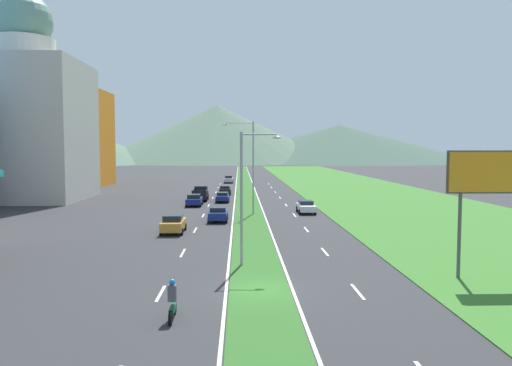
{
  "coord_description": "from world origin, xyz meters",
  "views": [
    {
      "loc": [
        -1.03,
        -25.23,
        7.42
      ],
      "look_at": [
        1.16,
        40.04,
        2.86
      ],
      "focal_mm": 34.44,
      "sensor_mm": 36.0,
      "label": 1
    }
  ],
  "objects_px": {
    "street_lamp_near": "(246,189)",
    "billboard_roadside": "(491,180)",
    "car_1": "(218,214)",
    "car_2": "(229,179)",
    "car_6": "(306,207)",
    "pickup_truck_0": "(201,194)",
    "car_0": "(194,200)",
    "car_4": "(173,224)",
    "car_5": "(223,197)",
    "motorcycle_rider": "(172,303)",
    "car_3": "(225,190)",
    "street_lamp_mid": "(250,161)"
  },
  "relations": [
    {
      "from": "street_lamp_near",
      "to": "billboard_roadside",
      "type": "height_order",
      "value": "street_lamp_near"
    },
    {
      "from": "car_1",
      "to": "car_2",
      "type": "bearing_deg",
      "value": 0.19
    },
    {
      "from": "car_6",
      "to": "pickup_truck_0",
      "type": "height_order",
      "value": "pickup_truck_0"
    },
    {
      "from": "car_0",
      "to": "car_4",
      "type": "distance_m",
      "value": 20.44
    },
    {
      "from": "car_2",
      "to": "car_5",
      "type": "xyz_separation_m",
      "value": [
        0.01,
        -38.36,
        -0.08
      ]
    },
    {
      "from": "car_0",
      "to": "motorcycle_rider",
      "type": "distance_m",
      "value": 42.8
    },
    {
      "from": "car_0",
      "to": "car_5",
      "type": "height_order",
      "value": "car_0"
    },
    {
      "from": "street_lamp_near",
      "to": "car_5",
      "type": "relative_size",
      "value": 1.92
    },
    {
      "from": "car_4",
      "to": "pickup_truck_0",
      "type": "height_order",
      "value": "pickup_truck_0"
    },
    {
      "from": "car_5",
      "to": "pickup_truck_0",
      "type": "bearing_deg",
      "value": 55.23
    },
    {
      "from": "street_lamp_near",
      "to": "car_6",
      "type": "bearing_deg",
      "value": 74.06
    },
    {
      "from": "car_2",
      "to": "billboard_roadside",
      "type": "bearing_deg",
      "value": -168.22
    },
    {
      "from": "street_lamp_near",
      "to": "pickup_truck_0",
      "type": "distance_m",
      "value": 40.51
    },
    {
      "from": "car_3",
      "to": "car_4",
      "type": "relative_size",
      "value": 0.95
    },
    {
      "from": "pickup_truck_0",
      "to": "motorcycle_rider",
      "type": "relative_size",
      "value": 2.7
    },
    {
      "from": "car_4",
      "to": "car_6",
      "type": "distance_m",
      "value": 18.84
    },
    {
      "from": "car_1",
      "to": "street_lamp_near",
      "type": "bearing_deg",
      "value": -172.3
    },
    {
      "from": "car_4",
      "to": "car_5",
      "type": "height_order",
      "value": "car_4"
    },
    {
      "from": "car_6",
      "to": "motorcycle_rider",
      "type": "xyz_separation_m",
      "value": [
        -10.61,
        -35.33,
        0.01
      ]
    },
    {
      "from": "street_lamp_mid",
      "to": "car_3",
      "type": "xyz_separation_m",
      "value": [
        -3.55,
        24.16,
        -5.26
      ]
    },
    {
      "from": "billboard_roadside",
      "to": "car_0",
      "type": "height_order",
      "value": "billboard_roadside"
    },
    {
      "from": "car_0",
      "to": "car_3",
      "type": "height_order",
      "value": "car_0"
    },
    {
      "from": "street_lamp_mid",
      "to": "billboard_roadside",
      "type": "distance_m",
      "value": 30.85
    },
    {
      "from": "motorcycle_rider",
      "to": "street_lamp_near",
      "type": "bearing_deg",
      "value": -18.73
    },
    {
      "from": "street_lamp_mid",
      "to": "car_3",
      "type": "bearing_deg",
      "value": 98.37
    },
    {
      "from": "car_3",
      "to": "car_5",
      "type": "height_order",
      "value": "car_3"
    },
    {
      "from": "street_lamp_near",
      "to": "car_0",
      "type": "relative_size",
      "value": 2.03
    },
    {
      "from": "billboard_roadside",
      "to": "car_2",
      "type": "height_order",
      "value": "billboard_roadside"
    },
    {
      "from": "car_0",
      "to": "car_3",
      "type": "distance_m",
      "value": 16.02
    },
    {
      "from": "car_0",
      "to": "car_1",
      "type": "xyz_separation_m",
      "value": [
        3.69,
        -13.57,
        -0.02
      ]
    },
    {
      "from": "street_lamp_near",
      "to": "car_4",
      "type": "height_order",
      "value": "street_lamp_near"
    },
    {
      "from": "street_lamp_near",
      "to": "car_2",
      "type": "xyz_separation_m",
      "value": [
        -2.8,
        75.96,
        -4.08
      ]
    },
    {
      "from": "car_3",
      "to": "car_4",
      "type": "bearing_deg",
      "value": 174.47
    },
    {
      "from": "street_lamp_near",
      "to": "car_6",
      "type": "relative_size",
      "value": 1.89
    },
    {
      "from": "car_4",
      "to": "car_5",
      "type": "relative_size",
      "value": 0.95
    },
    {
      "from": "street_lamp_near",
      "to": "car_4",
      "type": "distance_m",
      "value": 14.53
    },
    {
      "from": "billboard_roadside",
      "to": "car_3",
      "type": "bearing_deg",
      "value": 107.64
    },
    {
      "from": "street_lamp_mid",
      "to": "car_3",
      "type": "relative_size",
      "value": 2.6
    },
    {
      "from": "street_lamp_near",
      "to": "car_1",
      "type": "relative_size",
      "value": 1.99
    },
    {
      "from": "billboard_roadside",
      "to": "car_4",
      "type": "relative_size",
      "value": 1.74
    },
    {
      "from": "street_lamp_near",
      "to": "car_3",
      "type": "height_order",
      "value": "street_lamp_near"
    },
    {
      "from": "street_lamp_mid",
      "to": "pickup_truck_0",
      "type": "relative_size",
      "value": 1.94
    },
    {
      "from": "car_3",
      "to": "street_lamp_near",
      "type": "bearing_deg",
      "value": -176.72
    },
    {
      "from": "street_lamp_mid",
      "to": "billboard_roadside",
      "type": "bearing_deg",
      "value": -65.03
    },
    {
      "from": "car_0",
      "to": "car_6",
      "type": "bearing_deg",
      "value": -118.46
    },
    {
      "from": "street_lamp_near",
      "to": "car_4",
      "type": "relative_size",
      "value": 2.01
    },
    {
      "from": "car_4",
      "to": "pickup_truck_0",
      "type": "xyz_separation_m",
      "value": [
        0.23,
        27.41,
        0.17
      ]
    },
    {
      "from": "car_0",
      "to": "car_2",
      "type": "bearing_deg",
      "value": -4.65
    },
    {
      "from": "car_3",
      "to": "motorcycle_rider",
      "type": "height_order",
      "value": "motorcycle_rider"
    },
    {
      "from": "motorcycle_rider",
      "to": "street_lamp_mid",
      "type": "bearing_deg",
      "value": -6.83
    }
  ]
}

